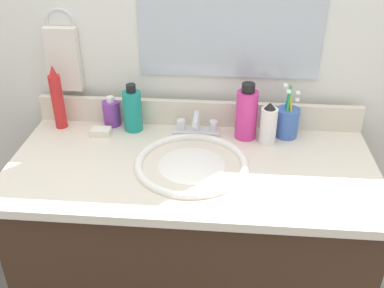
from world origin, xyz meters
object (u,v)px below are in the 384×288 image
(cup_blue_plastic, at_px, (287,121))
(soap_bar, at_px, (101,132))
(bottle_lotion_white, at_px, (268,124))
(bottle_soap_pink, at_px, (247,113))
(bottle_spray_red, at_px, (57,99))
(bottle_cream_purple, at_px, (111,113))
(faucet, at_px, (197,127))
(hand_towel, at_px, (64,59))
(bottle_mouthwash_teal, at_px, (133,110))

(cup_blue_plastic, distance_m, soap_bar, 0.63)
(bottle_lotion_white, distance_m, bottle_soap_pink, 0.08)
(bottle_spray_red, height_order, cup_blue_plastic, bottle_spray_red)
(bottle_spray_red, xyz_separation_m, bottle_cream_purple, (0.17, 0.03, -0.06))
(soap_bar, bearing_deg, faucet, 5.78)
(hand_towel, bearing_deg, bottle_spray_red, -98.84)
(bottle_spray_red, xyz_separation_m, soap_bar, (0.15, -0.04, -0.09))
(faucet, xyz_separation_m, bottle_lotion_white, (0.23, -0.04, 0.04))
(faucet, relative_size, soap_bar, 2.50)
(faucet, height_order, bottle_cream_purple, bottle_cream_purple)
(bottle_spray_red, distance_m, bottle_cream_purple, 0.19)
(bottle_lotion_white, bearing_deg, bottle_soap_pink, 156.63)
(bottle_mouthwash_teal, distance_m, bottle_cream_purple, 0.09)
(bottle_spray_red, bearing_deg, bottle_mouthwash_teal, 0.61)
(bottle_lotion_white, xyz_separation_m, bottle_cream_purple, (-0.54, 0.08, -0.02))
(bottle_soap_pink, relative_size, bottle_cream_purple, 1.78)
(bottle_lotion_white, distance_m, bottle_spray_red, 0.71)
(hand_towel, xyz_separation_m, soap_bar, (0.14, -0.12, -0.21))
(hand_towel, relative_size, soap_bar, 3.44)
(bottle_lotion_white, height_order, soap_bar, bottle_lotion_white)
(faucet, xyz_separation_m, bottle_mouthwash_teal, (-0.22, 0.01, 0.05))
(bottle_spray_red, relative_size, soap_bar, 3.57)
(bottle_lotion_white, relative_size, bottle_soap_pink, 0.74)
(bottle_spray_red, distance_m, soap_bar, 0.18)
(bottle_cream_purple, relative_size, cup_blue_plastic, 0.58)
(hand_towel, distance_m, bottle_cream_purple, 0.24)
(hand_towel, relative_size, cup_blue_plastic, 1.18)
(bottle_mouthwash_teal, bearing_deg, bottle_cream_purple, 161.82)
(faucet, height_order, bottle_lotion_white, bottle_lotion_white)
(bottle_cream_purple, bearing_deg, cup_blue_plastic, -2.57)
(hand_towel, bearing_deg, bottle_cream_purple, -16.98)
(hand_towel, bearing_deg, soap_bar, -41.36)
(faucet, xyz_separation_m, bottle_spray_red, (-0.48, 0.01, 0.08))
(bottle_mouthwash_teal, height_order, bottle_spray_red, bottle_spray_red)
(bottle_mouthwash_teal, bearing_deg, bottle_lotion_white, -6.38)
(hand_towel, height_order, bottle_lotion_white, hand_towel)
(faucet, bearing_deg, bottle_mouthwash_teal, 176.23)
(faucet, relative_size, bottle_soap_pink, 0.83)
(hand_towel, relative_size, bottle_lotion_white, 1.53)
(bottle_lotion_white, height_order, cup_blue_plastic, cup_blue_plastic)
(hand_towel, relative_size, bottle_soap_pink, 1.14)
(hand_towel, distance_m, bottle_spray_red, 0.14)
(hand_towel, xyz_separation_m, bottle_soap_pink, (0.63, -0.10, -0.13))
(bottle_lotion_white, distance_m, bottle_mouthwash_teal, 0.46)
(bottle_cream_purple, distance_m, soap_bar, 0.08)
(cup_blue_plastic, bearing_deg, bottle_soap_pink, -171.67)
(hand_towel, xyz_separation_m, bottle_cream_purple, (0.16, -0.05, -0.17))
(bottle_mouthwash_teal, bearing_deg, hand_towel, 162.62)
(faucet, relative_size, bottle_spray_red, 0.70)
(hand_towel, xyz_separation_m, faucet, (0.47, -0.09, -0.19))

